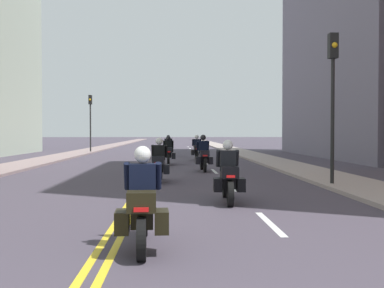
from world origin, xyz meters
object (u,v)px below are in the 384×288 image
Objects in this scene: motorcycle_4 at (168,153)px; motorcycle_1 at (228,177)px; motorcycle_0 at (143,207)px; motorcycle_6 at (168,148)px; motorcycle_2 at (159,164)px; motorcycle_3 at (203,156)px; traffic_light_far at (90,113)px; traffic_light_near at (333,82)px; motorcycle_5 at (197,150)px.

motorcycle_1 is at bearing -84.41° from motorcycle_4.
motorcycle_4 is (0.21, 18.36, 0.02)m from motorcycle_0.
motorcycle_6 is (0.11, 27.19, 0.01)m from motorcycle_0.
motorcycle_2 is (-0.03, 9.48, 0.01)m from motorcycle_0.
motorcycle_0 is 1.04× the size of motorcycle_6.
motorcycle_3 is 0.43× the size of traffic_light_far.
motorcycle_6 is (-1.73, 13.19, -0.04)m from motorcycle_3.
motorcycle_4 is (0.24, 8.88, 0.00)m from motorcycle_2.
motorcycle_6 is at bearing -42.61° from traffic_light_far.
traffic_light_near is at bearing -61.32° from motorcycle_3.
traffic_light_far reaches higher than motorcycle_2.
motorcycle_3 is 1.01× the size of motorcycle_6.
motorcycle_0 is 22.40m from motorcycle_5.
motorcycle_2 is 1.02× the size of motorcycle_6.
motorcycle_2 is 0.43× the size of traffic_light_far.
motorcycle_3 reaches higher than motorcycle_2.
motorcycle_1 is 9.43m from motorcycle_3.
traffic_light_near is (3.76, -6.25, 2.71)m from motorcycle_3.
motorcycle_0 is at bearing -125.83° from traffic_light_near.
motorcycle_0 is 9.95m from traffic_light_near.
motorcycle_2 is at bearing -99.84° from motorcycle_5.
motorcycle_2 is 0.95× the size of motorcycle_4.
traffic_light_near reaches higher than motorcycle_1.
motorcycle_0 is at bearing -88.87° from motorcycle_6.
motorcycle_0 is at bearing -109.81° from motorcycle_1.
motorcycle_6 is 9.63m from traffic_light_far.
motorcycle_5 is at bearing 82.55° from motorcycle_0.
traffic_light_far is at bearing 115.54° from traffic_light_near.
motorcycle_1 is 1.04× the size of motorcycle_6.
motorcycle_2 reaches higher than motorcycle_4.
traffic_light_far reaches higher than motorcycle_1.
motorcycle_2 reaches higher than motorcycle_1.
traffic_light_far is (-6.79, 6.24, 2.79)m from motorcycle_6.
motorcycle_3 reaches higher than motorcycle_0.
motorcycle_2 is 1.01× the size of motorcycle_3.
motorcycle_3 is 0.43× the size of traffic_light_near.
motorcycle_3 is at bearing 69.41° from motorcycle_2.
motorcycle_0 is at bearing -91.80° from motorcycle_4.
motorcycle_6 is at bearing 91.46° from motorcycle_2.
motorcycle_3 reaches higher than motorcycle_1.
motorcycle_6 is 20.39m from traffic_light_near.
traffic_light_near reaches higher than motorcycle_6.
motorcycle_3 is at bearing 80.12° from motorcycle_0.
motorcycle_2 is 17.71m from motorcycle_6.
motorcycle_4 is 8.83m from motorcycle_6.
motorcycle_4 is at bearing -65.46° from traffic_light_far.
traffic_light_near is at bearing 42.47° from motorcycle_1.
traffic_light_near is at bearing -76.98° from motorcycle_5.
motorcycle_2 is at bearing -114.85° from motorcycle_3.
motorcycle_4 is (-1.63, 4.36, -0.03)m from motorcycle_3.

